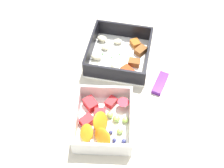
# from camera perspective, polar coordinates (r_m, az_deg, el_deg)

# --- Properties ---
(table_surface) EXTENTS (0.80, 0.80, 0.02)m
(table_surface) POSITION_cam_1_polar(r_m,az_deg,el_deg) (0.80, 0.16, -1.51)
(table_surface) COLOR beige
(table_surface) RESTS_ON ground
(pasta_container) EXTENTS (0.19, 0.18, 0.05)m
(pasta_container) POSITION_cam_1_polar(r_m,az_deg,el_deg) (0.84, 1.31, 5.48)
(pasta_container) COLOR white
(pasta_container) RESTS_ON table_surface
(fruit_bowl) EXTENTS (0.16, 0.14, 0.05)m
(fruit_bowl) POSITION_cam_1_polar(r_m,az_deg,el_deg) (0.72, -1.67, -6.79)
(fruit_bowl) COLOR white
(fruit_bowl) RESTS_ON table_surface
(candy_bar) EXTENTS (0.07, 0.05, 0.01)m
(candy_bar) POSITION_cam_1_polar(r_m,az_deg,el_deg) (0.80, 8.89, 0.15)
(candy_bar) COLOR #51197A
(candy_bar) RESTS_ON table_surface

